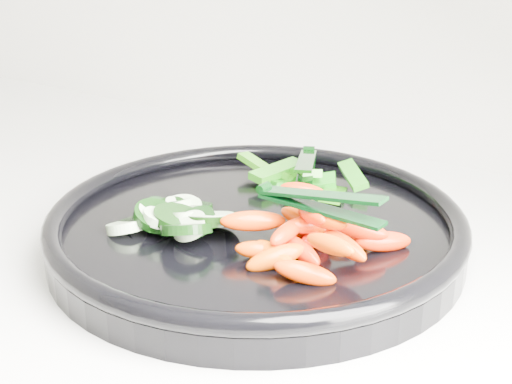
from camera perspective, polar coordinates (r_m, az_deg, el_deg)
The scene contains 6 objects.
veggie_tray at distance 0.64m, azimuth -0.00°, elevation -2.87°, with size 0.49×0.49×0.04m.
cucumber_pile at distance 0.64m, azimuth -6.43°, elevation -1.89°, with size 0.12×0.11×0.04m.
carrot_pile at distance 0.58m, azimuth 4.42°, elevation -3.50°, with size 0.15×0.13×0.05m.
pepper_pile at distance 0.72m, azimuth 3.48°, elevation 1.06°, with size 0.15×0.10×0.04m.
tong_carrot at distance 0.56m, azimuth 4.85°, elevation -0.72°, with size 0.11×0.02×0.02m.
tong_pepper at distance 0.71m, azimuth 4.04°, elevation 2.16°, with size 0.06×0.11×0.02m.
Camera 1 is at (0.13, 1.20, 1.22)m, focal length 50.00 mm.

